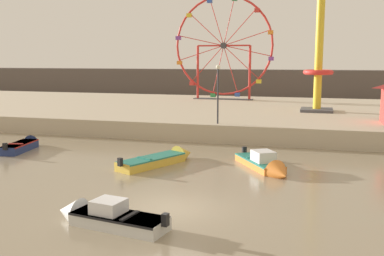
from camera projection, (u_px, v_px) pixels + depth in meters
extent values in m
plane|color=gray|center=(171.00, 209.00, 18.37)|extent=(240.00, 240.00, 0.00)
cube|color=#B7A88E|center=(259.00, 114.00, 44.00)|extent=(110.00, 25.48, 1.34)
cube|color=#564C47|center=(281.00, 85.00, 67.55)|extent=(140.00, 3.00, 4.40)
cube|color=orange|center=(259.00, 163.00, 25.45)|extent=(3.26, 4.09, 0.42)
cube|color=#237566|center=(259.00, 160.00, 25.42)|extent=(3.25, 4.07, 0.08)
cone|color=orange|center=(281.00, 174.00, 23.04)|extent=(1.63, 1.59, 1.23)
cube|color=black|center=(244.00, 150.00, 27.40)|extent=(0.31, 0.30, 0.44)
cube|color=silver|center=(263.00, 156.00, 24.90)|extent=(1.52, 1.57, 0.59)
cube|color=#237566|center=(255.00, 157.00, 25.89)|extent=(1.01, 0.73, 0.06)
cube|color=gold|center=(152.00, 162.00, 25.59)|extent=(3.00, 4.47, 0.52)
cube|color=#237566|center=(152.00, 158.00, 25.55)|extent=(2.99, 4.44, 0.08)
cone|color=gold|center=(184.00, 154.00, 27.64)|extent=(1.58, 1.59, 1.18)
cube|color=black|center=(120.00, 162.00, 23.84)|extent=(0.30, 0.28, 0.44)
cube|color=#237566|center=(144.00, 158.00, 25.14)|extent=(1.03, 0.60, 0.06)
cube|color=navy|center=(19.00, 147.00, 29.71)|extent=(1.59, 3.40, 0.54)
cube|color=#B2231E|center=(19.00, 144.00, 29.68)|extent=(1.61, 3.37, 0.08)
cone|color=navy|center=(34.00, 142.00, 31.74)|extent=(1.18, 1.05, 1.06)
cube|color=black|center=(5.00, 147.00, 27.96)|extent=(0.27, 0.23, 0.44)
cube|color=#B2231E|center=(16.00, 144.00, 29.27)|extent=(0.96, 0.30, 0.06)
cube|color=silver|center=(119.00, 221.00, 16.27)|extent=(3.77, 1.87, 0.49)
cube|color=black|center=(119.00, 216.00, 16.24)|extent=(3.74, 1.88, 0.08)
cone|color=silver|center=(70.00, 212.00, 17.25)|extent=(1.18, 1.36, 1.20)
cube|color=black|center=(165.00, 220.00, 15.40)|extent=(0.24, 0.27, 0.44)
cube|color=silver|center=(109.00, 206.00, 16.39)|extent=(1.24, 1.18, 0.49)
cube|color=black|center=(130.00, 216.00, 16.04)|extent=(0.34, 1.09, 0.06)
torus|color=red|center=(224.00, 46.00, 51.88)|extent=(11.40, 0.24, 11.40)
cylinder|color=#38383D|center=(224.00, 46.00, 51.88)|extent=(0.70, 0.50, 0.70)
cylinder|color=red|center=(240.00, 27.00, 51.06)|extent=(3.82, 0.08, 4.17)
cube|color=red|center=(257.00, 10.00, 50.28)|extent=(0.56, 0.48, 0.44)
cylinder|color=red|center=(229.00, 21.00, 51.30)|extent=(1.28, 0.08, 5.47)
cylinder|color=red|center=(217.00, 22.00, 51.70)|extent=(1.76, 0.08, 5.34)
cube|color=#3356B7|center=(210.00, 1.00, 51.57)|extent=(0.56, 0.48, 0.44)
cylinder|color=red|center=(206.00, 29.00, 52.15)|extent=(4.17, 0.08, 3.82)
cube|color=yellow|center=(189.00, 15.00, 52.46)|extent=(0.56, 0.48, 0.44)
cylinder|color=red|center=(201.00, 40.00, 52.52)|extent=(5.47, 0.08, 1.28)
cube|color=purple|center=(178.00, 38.00, 53.21)|extent=(0.56, 0.48, 0.44)
cylinder|color=red|center=(201.00, 53.00, 52.73)|extent=(5.34, 0.08, 1.76)
cube|color=orange|center=(180.00, 63.00, 53.62)|extent=(0.56, 0.48, 0.44)
cylinder|color=red|center=(208.00, 64.00, 52.70)|extent=(3.82, 0.08, 4.17)
cube|color=red|center=(192.00, 83.00, 53.56)|extent=(0.56, 0.48, 0.44)
cylinder|color=red|center=(218.00, 69.00, 52.46)|extent=(1.28, 0.08, 5.47)
cube|color=#33934C|center=(213.00, 95.00, 53.07)|extent=(0.56, 0.48, 0.44)
cylinder|color=red|center=(231.00, 69.00, 52.06)|extent=(1.76, 0.08, 5.34)
cube|color=#3356B7|center=(237.00, 95.00, 52.27)|extent=(0.56, 0.48, 0.44)
cylinder|color=red|center=(241.00, 62.00, 51.61)|extent=(4.17, 0.08, 3.82)
cube|color=yellow|center=(259.00, 81.00, 51.38)|extent=(0.56, 0.48, 0.44)
cylinder|color=red|center=(247.00, 51.00, 51.23)|extent=(5.47, 0.08, 1.28)
cube|color=purple|center=(271.00, 59.00, 50.63)|extent=(0.56, 0.48, 0.44)
cylinder|color=red|center=(247.00, 38.00, 51.03)|extent=(5.34, 0.08, 1.76)
cube|color=orange|center=(271.00, 32.00, 50.23)|extent=(0.56, 0.48, 0.44)
cylinder|color=red|center=(198.00, 72.00, 53.18)|extent=(0.28, 0.28, 6.18)
cylinder|color=red|center=(250.00, 73.00, 51.52)|extent=(0.28, 0.28, 6.18)
cylinder|color=red|center=(224.00, 46.00, 51.88)|extent=(6.14, 0.18, 0.18)
cube|color=#4C4C51|center=(223.00, 99.00, 52.81)|extent=(6.94, 1.20, 0.08)
cylinder|color=gold|center=(320.00, 34.00, 39.70)|extent=(0.70, 0.70, 13.72)
torus|color=red|center=(318.00, 72.00, 40.21)|extent=(2.64, 2.64, 0.44)
cube|color=#4C4C51|center=(317.00, 110.00, 40.73)|extent=(2.80, 2.80, 0.24)
cylinder|color=#2D2D33|center=(218.00, 97.00, 32.71)|extent=(0.12, 0.12, 3.97)
sphere|color=#F2EACC|center=(218.00, 67.00, 32.39)|extent=(0.32, 0.32, 0.32)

